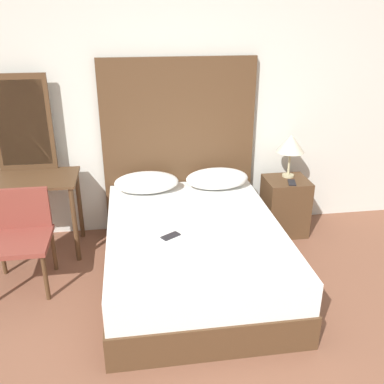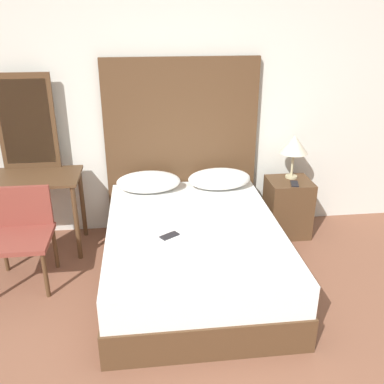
{
  "view_description": "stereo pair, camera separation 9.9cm",
  "coord_description": "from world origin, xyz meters",
  "views": [
    {
      "loc": [
        -0.56,
        -1.6,
        2.16
      ],
      "look_at": [
        -0.08,
        1.58,
        0.78
      ],
      "focal_mm": 40.0,
      "sensor_mm": 36.0,
      "label": 1
    },
    {
      "loc": [
        -0.46,
        -1.61,
        2.16
      ],
      "look_at": [
        -0.08,
        1.58,
        0.78
      ],
      "focal_mm": 40.0,
      "sensor_mm": 36.0,
      "label": 2
    }
  ],
  "objects": [
    {
      "name": "phone_on_bed",
      "position": [
        -0.29,
        1.31,
        0.53
      ],
      "size": [
        0.16,
        0.14,
        0.01
      ],
      "color": "#232328",
      "rests_on": "bed"
    },
    {
      "name": "vanity_mirror",
      "position": [
        -1.52,
        2.4,
        1.2
      ],
      "size": [
        0.53,
        0.03,
        0.89
      ],
      "color": "#4C331E",
      "rests_on": "vanity_desk"
    },
    {
      "name": "table_lamp",
      "position": [
        1.01,
        2.27,
        0.93
      ],
      "size": [
        0.28,
        0.28,
        0.44
      ],
      "color": "tan",
      "rests_on": "nightstand"
    },
    {
      "name": "bed",
      "position": [
        -0.08,
        1.48,
        0.26
      ],
      "size": [
        1.43,
        1.93,
        0.53
      ],
      "color": "#4C331E",
      "rests_on": "ground_plane"
    },
    {
      "name": "chair",
      "position": [
        -1.5,
        1.67,
        0.47
      ],
      "size": [
        0.49,
        0.49,
        0.8
      ],
      "color": "brown",
      "rests_on": "ground_plane"
    },
    {
      "name": "phone_on_nightstand",
      "position": [
        0.98,
        2.09,
        0.59
      ],
      "size": [
        0.11,
        0.16,
        0.01
      ],
      "color": "black",
      "rests_on": "nightstand"
    },
    {
      "name": "wall_back",
      "position": [
        0.0,
        2.55,
        1.35
      ],
      "size": [
        10.0,
        0.06,
        2.7
      ],
      "color": "silver",
      "rests_on": "ground_plane"
    },
    {
      "name": "nightstand",
      "position": [
        0.97,
        2.19,
        0.29
      ],
      "size": [
        0.42,
        0.39,
        0.59
      ],
      "color": "#4C331E",
      "rests_on": "ground_plane"
    },
    {
      "name": "pillow_right",
      "position": [
        0.26,
        2.22,
        0.62
      ],
      "size": [
        0.61,
        0.34,
        0.19
      ],
      "color": "white",
      "rests_on": "bed"
    },
    {
      "name": "pillow_left",
      "position": [
        -0.43,
        2.22,
        0.62
      ],
      "size": [
        0.61,
        0.34,
        0.19
      ],
      "color": "white",
      "rests_on": "bed"
    },
    {
      "name": "vanity_desk",
      "position": [
        -1.52,
        2.16,
        0.62
      ],
      "size": [
        0.93,
        0.53,
        0.75
      ],
      "color": "#4C331E",
      "rests_on": "ground_plane"
    },
    {
      "name": "headboard",
      "position": [
        -0.08,
        2.47,
        0.88
      ],
      "size": [
        1.5,
        0.05,
        1.75
      ],
      "color": "#4C331E",
      "rests_on": "ground_plane"
    }
  ]
}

